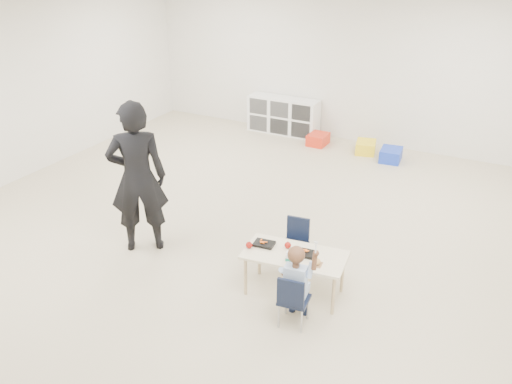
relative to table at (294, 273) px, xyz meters
The scene contains 16 objects.
room 1.68m from the table, 158.13° to the left, with size 9.00×9.02×2.80m.
table is the anchor object (origin of this frame).
chair_near 0.51m from the table, 66.39° to the right, with size 0.29×0.27×0.59m, color black, non-canonical shape.
chair_far 0.51m from the table, 113.61° to the left, with size 0.29×0.27×0.59m, color black, non-canonical shape.
child 0.56m from the table, 66.39° to the right, with size 0.40×0.40×0.94m, color #ACC1E9, non-canonical shape.
lunch_tray_near 0.27m from the table, 22.16° to the left, with size 0.22×0.16×0.03m, color black.
lunch_tray_far 0.45m from the table, behind, with size 0.22×0.16×0.03m, color black.
milk_carton 0.33m from the table, 87.99° to the right, with size 0.07×0.07×0.10m, color white.
bread_roll 0.40m from the table, 17.05° to the right, with size 0.09×0.09×0.07m, color tan.
apple_near 0.31m from the table, 148.65° to the left, with size 0.07×0.07×0.07m, color #9A140E.
apple_far 0.57m from the table, 166.36° to the right, with size 0.07×0.07×0.07m, color #9A140E.
cubby_shelf 5.28m from the table, 116.25° to the left, with size 1.40×0.40×0.70m, color white.
adult 2.17m from the table, behind, with size 0.69×0.45×1.89m, color black.
bin_red 4.67m from the table, 108.45° to the left, with size 0.33×0.42×0.21m, color red.
bin_yellow 4.47m from the table, 97.31° to the left, with size 0.33×0.43×0.21m, color yellow.
bin_blue 4.27m from the table, 90.94° to the left, with size 0.34×0.44×0.21m, color #1A39C4.
Camera 1 is at (3.02, -4.96, 3.54)m, focal length 38.00 mm.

